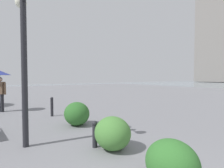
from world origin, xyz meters
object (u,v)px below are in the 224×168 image
(lamppost, at_px, (24,44))
(pedestrian, at_px, (0,79))
(bollard_mid, at_px, (52,106))
(bollard_near, at_px, (95,133))

(lamppost, height_order, pedestrian, lamppost)
(lamppost, xyz_separation_m, bollard_mid, (3.10, -1.49, -2.09))
(pedestrian, bearing_deg, bollard_near, -165.11)
(lamppost, xyz_separation_m, bollard_near, (-0.99, -1.40, -2.19))
(bollard_near, bearing_deg, pedestrian, 14.89)
(pedestrian, distance_m, bollard_near, 6.83)
(lamppost, bearing_deg, bollard_near, -125.42)
(pedestrian, height_order, bollard_near, pedestrian)
(pedestrian, distance_m, bollard_mid, 3.23)
(bollard_near, distance_m, bollard_mid, 4.09)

